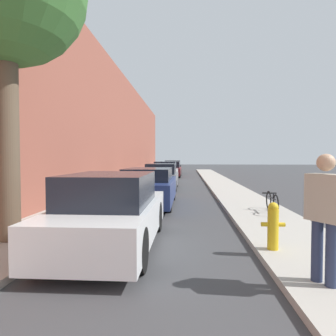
{
  "coord_description": "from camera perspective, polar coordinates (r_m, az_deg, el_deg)",
  "views": [
    {
      "loc": [
        0.63,
        0.91,
        1.8
      ],
      "look_at": [
        -0.06,
        11.34,
        1.42
      ],
      "focal_mm": 31.15,
      "sensor_mm": 36.0,
      "label": 1
    }
  ],
  "objects": [
    {
      "name": "ground_plane",
      "position": [
        15.21,
        1.39,
        -4.72
      ],
      "size": [
        120.0,
        120.0,
        0.0
      ],
      "primitive_type": "plane",
      "color": "#3D3D3F"
    },
    {
      "name": "sidewalk_left",
      "position": [
        15.59,
        -9.35,
        -4.35
      ],
      "size": [
        2.0,
        52.0,
        0.12
      ],
      "color": "#ADA89E",
      "rests_on": "ground"
    },
    {
      "name": "sidewalk_right",
      "position": [
        15.36,
        12.3,
        -4.47
      ],
      "size": [
        2.0,
        52.0,
        0.12
      ],
      "color": "#ADA89E",
      "rests_on": "ground"
    },
    {
      "name": "building_facade_left",
      "position": [
        15.99,
        -14.21,
        9.39
      ],
      "size": [
        0.7,
        52.0,
        7.7
      ],
      "color": "brown",
      "rests_on": "ground"
    },
    {
      "name": "parked_car_white",
      "position": [
        5.98,
        -10.95,
        -8.53
      ],
      "size": [
        1.73,
        4.14,
        1.48
      ],
      "color": "black",
      "rests_on": "ground"
    },
    {
      "name": "parked_car_navy",
      "position": [
        10.97,
        -3.76,
        -3.81
      ],
      "size": [
        1.85,
        4.4,
        1.4
      ],
      "color": "black",
      "rests_on": "ground"
    },
    {
      "name": "parked_car_grey",
      "position": [
        16.57,
        -1.28,
        -1.8
      ],
      "size": [
        1.8,
        4.03,
        1.45
      ],
      "color": "black",
      "rests_on": "ground"
    },
    {
      "name": "parked_car_silver",
      "position": [
        21.9,
        -0.48,
        -0.79
      ],
      "size": [
        1.75,
        4.05,
        1.49
      ],
      "color": "black",
      "rests_on": "ground"
    },
    {
      "name": "parked_car_maroon",
      "position": [
        26.98,
        0.69,
        -0.29
      ],
      "size": [
        1.74,
        4.67,
        1.44
      ],
      "color": "black",
      "rests_on": "ground"
    },
    {
      "name": "parked_car_black",
      "position": [
        32.92,
        0.95,
        0.16
      ],
      "size": [
        1.86,
        4.04,
        1.46
      ],
      "color": "black",
      "rests_on": "ground"
    },
    {
      "name": "fire_hydrant",
      "position": [
        5.73,
        19.87,
        -10.48
      ],
      "size": [
        0.42,
        0.2,
        0.86
      ],
      "color": "gold",
      "rests_on": "sidewalk_right"
    },
    {
      "name": "pedestrian",
      "position": [
        4.4,
        28.36,
        -7.42
      ],
      "size": [
        0.45,
        0.51,
        1.73
      ],
      "rotation": [
        0.0,
        0.0,
        -1.0
      ],
      "color": "#283351",
      "rests_on": "sidewalk_right"
    },
    {
      "name": "bicycle",
      "position": [
        9.55,
        19.68,
        -6.27
      ],
      "size": [
        0.44,
        1.48,
        0.6
      ],
      "rotation": [
        0.0,
        0.0,
        -0.04
      ],
      "color": "black",
      "rests_on": "sidewalk_right"
    }
  ]
}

